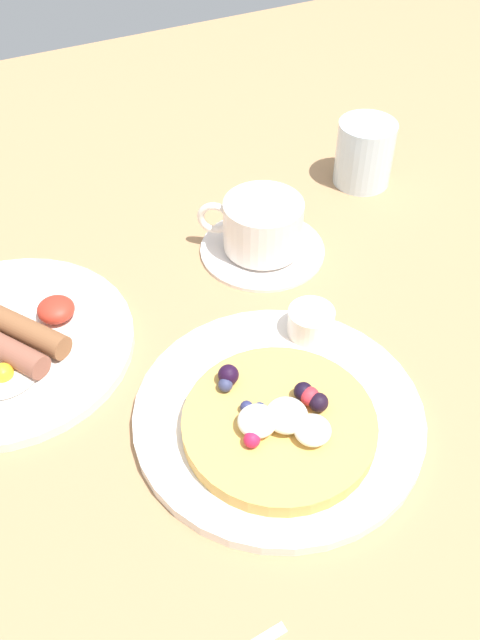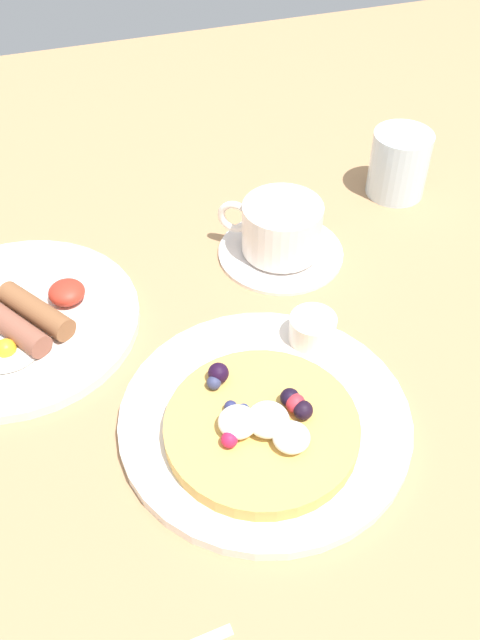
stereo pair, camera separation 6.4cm
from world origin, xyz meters
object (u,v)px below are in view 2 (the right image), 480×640
at_px(pancake_plate, 265,419).
at_px(breakfast_plate, 16,322).
at_px(coffee_saucer, 281,251).
at_px(syrup_ramekin, 312,328).
at_px(water_glass, 399,164).
at_px(coffee_cup, 281,227).

height_order(pancake_plate, breakfast_plate, same).
height_order(pancake_plate, coffee_saucer, pancake_plate).
bearing_deg(breakfast_plate, syrup_ramekin, -23.34).
height_order(syrup_ramekin, water_glass, water_glass).
bearing_deg(water_glass, coffee_cup, -158.61).
bearing_deg(water_glass, breakfast_plate, -168.53).
xyz_separation_m(pancake_plate, breakfast_plate, (-0.20, 0.19, -0.00)).
bearing_deg(pancake_plate, breakfast_plate, 136.03).
relative_size(pancake_plate, syrup_ramekin, 5.72).
xyz_separation_m(pancake_plate, coffee_saucer, (0.10, 0.22, -0.00)).
distance_m(syrup_ramekin, water_glass, 0.29).
distance_m(syrup_ramekin, coffee_cup, 0.15).
distance_m(coffee_cup, water_glass, 0.19).
xyz_separation_m(breakfast_plate, coffee_saucer, (0.30, 0.02, -0.00)).
bearing_deg(pancake_plate, water_glass, 46.52).
xyz_separation_m(pancake_plate, syrup_ramekin, (0.07, 0.07, 0.02)).
xyz_separation_m(syrup_ramekin, coffee_saucer, (0.02, 0.14, -0.02)).
bearing_deg(coffee_cup, pancake_plate, -113.34).
bearing_deg(pancake_plate, coffee_cup, 66.66).
bearing_deg(syrup_ramekin, coffee_cup, 82.01).
relative_size(pancake_plate, coffee_saucer, 1.83).
distance_m(coffee_saucer, water_glass, 0.20).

